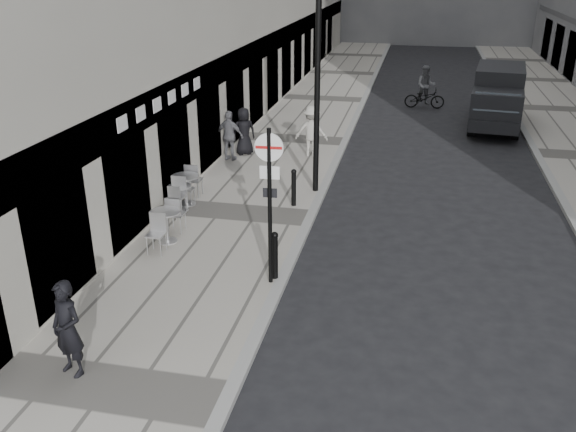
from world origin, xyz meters
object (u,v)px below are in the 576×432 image
walking_man (67,329)px  panel_van (498,95)px  sign_post (270,187)px  cyclist (425,92)px  lamppost (318,70)px

walking_man → panel_van: size_ratio=0.32×
panel_van → sign_post: bearing=-104.6°
cyclist → panel_van: bearing=-46.6°
lamppost → walking_man: bearing=-104.8°
sign_post → panel_van: 16.47m
walking_man → lamppost: lamppost is taller
walking_man → sign_post: size_ratio=0.50×
panel_van → cyclist: 4.24m
lamppost → panel_van: lamppost is taller
panel_van → cyclist: size_ratio=2.69×
sign_post → lamppost: bearing=87.3°
lamppost → cyclist: 13.21m
walking_man → cyclist: bearing=95.2°
walking_man → lamppost: size_ratio=0.27×
lamppost → cyclist: (3.14, 12.49, -2.94)m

